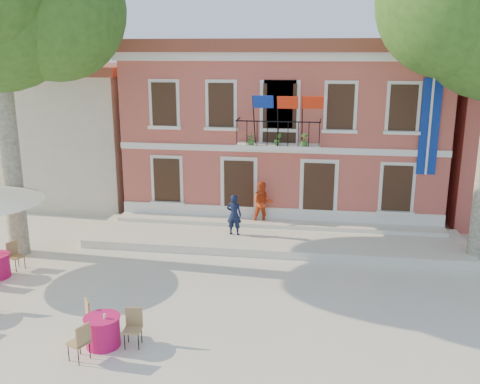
% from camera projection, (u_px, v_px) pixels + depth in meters
% --- Properties ---
extents(ground, '(90.00, 90.00, 0.00)m').
position_uv_depth(ground, '(196.00, 288.00, 16.41)').
color(ground, beige).
rests_on(ground, ground).
extents(main_building, '(13.50, 9.59, 7.50)m').
position_uv_depth(main_building, '(286.00, 124.00, 24.70)').
color(main_building, '#C7484D').
rests_on(main_building, ground).
extents(neighbor_west, '(9.40, 9.40, 6.40)m').
position_uv_depth(neighbor_west, '(64.00, 128.00, 27.48)').
color(neighbor_west, beige).
rests_on(neighbor_west, ground).
extents(terrace, '(14.00, 3.40, 0.30)m').
position_uv_depth(terrace, '(274.00, 238.00, 20.29)').
color(terrace, silver).
rests_on(terrace, ground).
extents(pedestrian_navy, '(0.60, 0.43, 1.57)m').
position_uv_depth(pedestrian_navy, '(234.00, 215.00, 20.09)').
color(pedestrian_navy, '#0F1632').
rests_on(pedestrian_navy, terrace).
extents(pedestrian_orange, '(1.00, 0.86, 1.77)m').
position_uv_depth(pedestrian_orange, '(263.00, 204.00, 21.18)').
color(pedestrian_orange, '#C93E17').
rests_on(pedestrian_orange, terrace).
extents(cafe_table_1, '(1.71, 1.86, 0.95)m').
position_uv_depth(cafe_table_1, '(103.00, 330.00, 13.09)').
color(cafe_table_1, '#E11553').
rests_on(cafe_table_1, ground).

